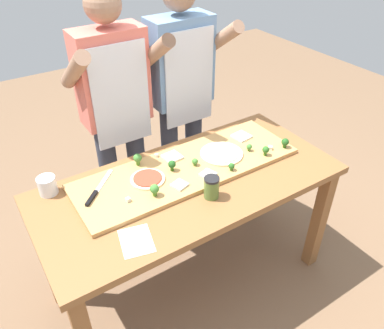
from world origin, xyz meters
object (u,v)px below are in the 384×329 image
(pizza_whole_white_garlic, at_px, (222,153))
(sauce_jar, at_px, (211,187))
(prep_table, at_px, (190,197))
(cook_right, at_px, (181,88))
(broccoli_floret_center_right, at_px, (138,158))
(cook_left, at_px, (116,105))
(chefs_knife, at_px, (96,192))
(cheese_crumble_c, at_px, (128,200))
(pizza_whole_tomato_red, at_px, (148,179))
(cheese_crumble_b, at_px, (156,156))
(broccoli_floret_front_mid, at_px, (172,165))
(broccoli_floret_front_left, at_px, (154,189))
(pizza_slice_near_right, at_px, (172,157))
(pizza_slice_center, at_px, (208,174))
(flour_cup, at_px, (48,186))
(pizza_slice_far_left, at_px, (180,185))
(broccoli_floret_back_right, at_px, (266,150))
(broccoli_floret_back_mid, at_px, (249,147))
(broccoli_floret_front_right, at_px, (195,162))
(broccoli_floret_back_left, at_px, (232,166))
(broccoli_floret_center_left, at_px, (285,142))
(pizza_slice_near_left, at_px, (241,136))
(cheese_crumble_a, at_px, (270,148))
(recipe_note, at_px, (136,241))

(pizza_whole_white_garlic, bearing_deg, sauce_jar, -134.83)
(prep_table, xyz_separation_m, cook_right, (0.35, 0.64, 0.31))
(broccoli_floret_center_right, bearing_deg, cook_left, 80.90)
(chefs_knife, bearing_deg, cook_right, 31.51)
(cheese_crumble_c, bearing_deg, sauce_jar, -23.45)
(pizza_whole_tomato_red, relative_size, cheese_crumble_b, 10.06)
(broccoli_floret_front_mid, bearing_deg, pizza_whole_white_garlic, -3.68)
(broccoli_floret_front_left, xyz_separation_m, cook_right, (0.57, 0.67, 0.14))
(pizza_slice_near_right, xyz_separation_m, broccoli_floret_center_right, (-0.19, 0.04, 0.04))
(pizza_whole_white_garlic, relative_size, pizza_whole_tomato_red, 1.35)
(broccoli_floret_front_left, bearing_deg, chefs_knife, 143.23)
(cheese_crumble_c, bearing_deg, pizza_slice_center, -4.46)
(cook_right, bearing_deg, flour_cup, -161.36)
(pizza_slice_far_left, xyz_separation_m, cheese_crumble_c, (-0.27, 0.03, 0.00))
(sauce_jar, bearing_deg, prep_table, 97.09)
(broccoli_floret_back_right, relative_size, flour_cup, 0.60)
(broccoli_floret_front_left, height_order, broccoli_floret_back_mid, broccoli_floret_front_left)
(pizza_whole_tomato_red, xyz_separation_m, broccoli_floret_front_right, (0.28, -0.02, 0.02))
(broccoli_floret_back_mid, distance_m, cheese_crumble_c, 0.78)
(broccoli_floret_back_right, relative_size, broccoli_floret_back_left, 1.28)
(chefs_knife, relative_size, broccoli_floret_center_left, 3.85)
(broccoli_floret_center_left, height_order, cook_right, cook_right)
(chefs_knife, distance_m, pizza_slice_near_left, 0.94)
(prep_table, relative_size, pizza_slice_center, 22.44)
(pizza_slice_near_left, relative_size, cook_left, 0.06)
(broccoli_floret_back_right, distance_m, cheese_crumble_c, 0.83)
(sauce_jar, distance_m, cook_right, 0.88)
(broccoli_floret_center_right, bearing_deg, pizza_slice_far_left, -71.50)
(broccoli_floret_back_left, bearing_deg, pizza_slice_center, 166.85)
(chefs_knife, relative_size, cook_left, 0.14)
(prep_table, height_order, pizza_slice_far_left, pizza_slice_far_left)
(broccoli_floret_front_right, relative_size, cheese_crumble_a, 1.97)
(pizza_slice_center, distance_m, broccoli_floret_center_left, 0.53)
(cheese_crumble_a, height_order, cook_left, cook_left)
(broccoli_floret_front_right, distance_m, cook_right, 0.64)
(pizza_slice_center, distance_m, flour_cup, 0.82)
(broccoli_floret_back_right, xyz_separation_m, broccoli_floret_front_mid, (-0.52, 0.16, 0.00))
(flour_cup, bearing_deg, prep_table, -24.92)
(cook_left, bearing_deg, broccoli_floret_center_right, -99.10)
(broccoli_floret_front_mid, relative_size, broccoli_floret_center_right, 0.91)
(broccoli_floret_center_left, bearing_deg, cheese_crumble_a, 161.32)
(broccoli_floret_back_right, height_order, cook_left, cook_left)
(pizza_slice_near_right, relative_size, cook_right, 0.06)
(broccoli_floret_center_right, bearing_deg, broccoli_floret_back_right, -25.41)
(broccoli_floret_center_left, xyz_separation_m, flour_cup, (-1.27, 0.36, -0.02))
(pizza_whole_tomato_red, xyz_separation_m, broccoli_floret_back_left, (0.42, -0.17, 0.02))
(pizza_slice_far_left, height_order, flour_cup, flour_cup)
(pizza_slice_near_left, relative_size, recipe_note, 0.55)
(broccoli_floret_center_left, bearing_deg, cheese_crumble_c, 176.78)
(pizza_slice_near_right, bearing_deg, broccoli_floret_center_left, -23.57)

